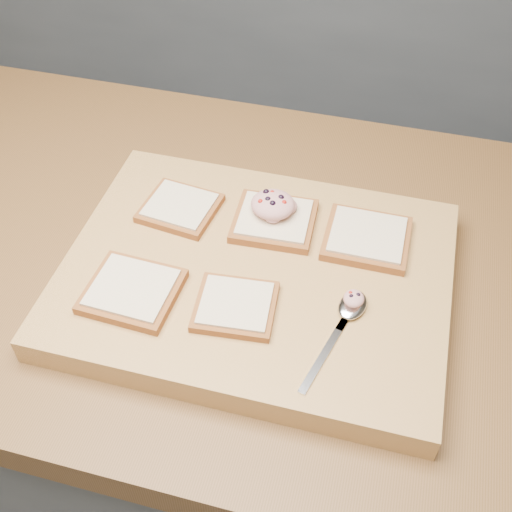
{
  "coord_description": "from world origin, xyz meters",
  "views": [
    {
      "loc": [
        0.08,
        -0.67,
        1.64
      ],
      "look_at": [
        -0.08,
        -0.07,
        0.97
      ],
      "focal_mm": 45.0,
      "sensor_mm": 36.0,
      "label": 1
    }
  ],
  "objects_px": {
    "cutting_board": "(256,278)",
    "bread_far_center": "(274,220)",
    "tuna_salad_dollop": "(273,204)",
    "spoon": "(349,312)"
  },
  "relations": [
    {
      "from": "cutting_board",
      "to": "bread_far_center",
      "type": "distance_m",
      "value": 0.1
    },
    {
      "from": "cutting_board",
      "to": "bread_far_center",
      "type": "relative_size",
      "value": 4.36
    },
    {
      "from": "bread_far_center",
      "to": "tuna_salad_dollop",
      "type": "xyz_separation_m",
      "value": [
        -0.0,
        0.01,
        0.02
      ]
    },
    {
      "from": "cutting_board",
      "to": "bread_far_center",
      "type": "bearing_deg",
      "value": 87.52
    },
    {
      "from": "bread_far_center",
      "to": "tuna_salad_dollop",
      "type": "relative_size",
      "value": 1.88
    },
    {
      "from": "bread_far_center",
      "to": "cutting_board",
      "type": "bearing_deg",
      "value": -92.48
    },
    {
      "from": "tuna_salad_dollop",
      "to": "spoon",
      "type": "height_order",
      "value": "tuna_salad_dollop"
    },
    {
      "from": "cutting_board",
      "to": "bread_far_center",
      "type": "xyz_separation_m",
      "value": [
        0.0,
        0.1,
        0.03
      ]
    },
    {
      "from": "bread_far_center",
      "to": "spoon",
      "type": "height_order",
      "value": "bread_far_center"
    },
    {
      "from": "cutting_board",
      "to": "spoon",
      "type": "distance_m",
      "value": 0.16
    }
  ]
}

